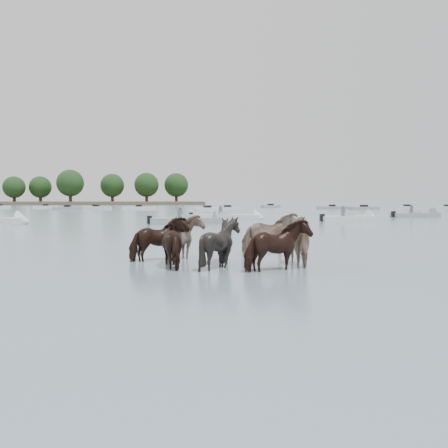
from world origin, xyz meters
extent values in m
plane|color=#4C616E|center=(0.00, 0.00, 0.00)|extent=(400.00, 400.00, 0.00)
imported|color=black|center=(-0.26, 1.82, 0.59)|extent=(1.96, 1.60, 1.52)
imported|color=#816757|center=(0.60, 1.83, 0.62)|extent=(1.44, 1.65, 1.58)
imported|color=black|center=(1.66, 1.03, 0.57)|extent=(1.81, 1.79, 1.49)
imported|color=#8A735D|center=(3.43, 2.98, 0.64)|extent=(2.06, 1.31, 1.61)
imported|color=black|center=(0.35, 0.50, 0.60)|extent=(1.95, 2.01, 1.54)
imported|color=black|center=(1.46, 0.05, 0.61)|extent=(1.56, 1.42, 1.57)
imported|color=black|center=(2.88, -0.62, 0.60)|extent=(1.99, 1.51, 1.53)
imported|color=#856C5A|center=(4.00, 0.62, 0.61)|extent=(1.82, 1.93, 1.55)
sphere|color=black|center=(4.17, 19.52, 0.12)|extent=(0.44, 0.44, 0.44)
cube|color=black|center=(3.92, 19.52, 0.02)|extent=(0.50, 0.22, 0.18)
cone|color=silver|center=(-10.94, 24.31, 0.20)|extent=(1.03, 1.67, 1.60)
cube|color=gray|center=(1.08, 23.11, 0.20)|extent=(5.55, 2.41, 0.55)
cone|color=gray|center=(3.73, 23.53, 0.20)|extent=(1.14, 1.72, 1.60)
cube|color=#99ADB7|center=(1.08, 23.11, 0.55)|extent=(0.96, 1.23, 0.35)
cube|color=black|center=(-1.57, 22.70, 0.35)|extent=(0.40, 0.40, 0.60)
cylinder|color=#595966|center=(0.68, 23.11, 0.75)|extent=(0.36, 0.36, 0.70)
sphere|color=#595966|center=(0.68, 23.11, 1.20)|extent=(0.24, 0.24, 0.24)
cube|color=silver|center=(4.79, 30.00, 0.20)|extent=(6.43, 3.07, 0.55)
cone|color=silver|center=(7.81, 29.24, 0.20)|extent=(1.26, 1.77, 1.60)
cube|color=#99ADB7|center=(4.79, 30.00, 0.55)|extent=(1.05, 1.28, 0.35)
cube|color=black|center=(1.77, 30.75, 0.35)|extent=(0.42, 0.42, 0.60)
cylinder|color=#595966|center=(4.39, 30.00, 0.75)|extent=(0.36, 0.36, 0.70)
sphere|color=#595966|center=(4.39, 30.00, 1.20)|extent=(0.24, 0.24, 0.24)
cube|color=silver|center=(14.55, 25.52, 0.20)|extent=(4.51, 1.80, 0.55)
cone|color=silver|center=(16.77, 25.62, 0.20)|extent=(0.97, 1.64, 1.60)
cube|color=#99ADB7|center=(14.55, 25.52, 0.55)|extent=(0.85, 1.15, 0.35)
cube|color=black|center=(12.33, 25.42, 0.35)|extent=(0.37, 0.37, 0.60)
cylinder|color=#595966|center=(14.15, 25.52, 0.75)|extent=(0.36, 0.36, 0.70)
sphere|color=#595966|center=(14.15, 25.52, 1.20)|extent=(0.24, 0.24, 0.24)
cube|color=gray|center=(24.70, 33.72, 0.20)|extent=(4.99, 2.06, 0.55)
cone|color=gray|center=(27.12, 33.95, 0.20)|extent=(1.05, 1.68, 1.60)
cube|color=#99ADB7|center=(24.70, 33.72, 0.55)|extent=(0.90, 1.19, 0.35)
cube|color=black|center=(22.28, 33.49, 0.35)|extent=(0.38, 0.38, 0.60)
cylinder|color=#595966|center=(24.30, 33.72, 0.75)|extent=(0.36, 0.36, 0.70)
sphere|color=#595966|center=(24.30, 33.72, 1.20)|extent=(0.24, 0.24, 0.24)
cube|color=silver|center=(-34.24, 86.93, 0.22)|extent=(4.27, 2.15, 0.60)
cube|color=black|center=(-34.24, 86.93, 0.60)|extent=(1.15, 1.15, 0.50)
cube|color=silver|center=(-24.87, 84.89, 0.22)|extent=(5.01, 2.76, 0.60)
cube|color=black|center=(-24.87, 84.89, 0.60)|extent=(1.24, 1.24, 0.50)
cube|color=gray|center=(-17.79, 71.07, 0.22)|extent=(5.10, 2.89, 0.60)
cube|color=black|center=(-17.79, 71.07, 0.60)|extent=(1.25, 1.25, 0.50)
cube|color=silver|center=(-13.75, 76.00, 0.22)|extent=(5.62, 2.63, 0.60)
cube|color=black|center=(-13.75, 76.00, 0.60)|extent=(1.19, 1.19, 0.50)
cube|color=silver|center=(-5.91, 73.26, 0.22)|extent=(6.17, 2.66, 0.60)
cube|color=black|center=(-5.91, 73.26, 0.60)|extent=(1.18, 1.18, 0.50)
cube|color=silver|center=(5.51, 62.88, 0.22)|extent=(4.65, 3.06, 0.60)
cube|color=black|center=(5.51, 62.88, 0.60)|extent=(1.31, 1.31, 0.50)
cube|color=silver|center=(9.19, 66.95, 0.22)|extent=(5.13, 2.68, 0.60)
cube|color=black|center=(9.19, 66.95, 0.60)|extent=(1.22, 1.22, 0.50)
cube|color=gray|center=(21.12, 89.64, 0.22)|extent=(4.43, 2.91, 0.60)
cube|color=black|center=(21.12, 89.64, 0.60)|extent=(1.30, 1.30, 0.50)
cube|color=gray|center=(29.12, 72.61, 0.22)|extent=(5.48, 1.63, 0.60)
cube|color=black|center=(29.12, 72.61, 0.60)|extent=(1.02, 1.02, 0.50)
cube|color=gray|center=(33.10, 67.57, 0.22)|extent=(5.66, 2.72, 0.60)
cube|color=black|center=(33.10, 67.57, 0.60)|extent=(1.20, 1.20, 0.50)
cube|color=silver|center=(43.28, 72.32, 0.22)|extent=(4.75, 2.00, 0.60)
cube|color=black|center=(43.28, 72.32, 0.60)|extent=(1.11, 1.11, 0.50)
cube|color=silver|center=(50.26, 70.64, 0.22)|extent=(4.39, 2.27, 0.60)
cube|color=black|center=(50.26, 70.64, 0.60)|extent=(1.17, 1.17, 0.50)
cylinder|color=#382619|center=(-49.75, 144.92, 1.54)|extent=(1.00, 1.00, 3.08)
sphere|color=black|center=(-49.75, 144.92, 5.56)|extent=(6.84, 6.84, 6.84)
cylinder|color=#382619|center=(-42.52, 147.83, 1.57)|extent=(1.00, 1.00, 3.14)
sphere|color=black|center=(-42.52, 147.83, 5.67)|extent=(6.98, 6.98, 6.98)
cylinder|color=#382619|center=(-32.10, 142.96, 1.90)|extent=(1.00, 1.00, 3.80)
sphere|color=black|center=(-32.10, 142.96, 6.85)|extent=(8.44, 8.44, 8.44)
cylinder|color=#382619|center=(-19.97, 149.86, 1.75)|extent=(1.00, 1.00, 3.49)
sphere|color=black|center=(-19.97, 149.86, 6.31)|extent=(7.77, 7.77, 7.77)
cylinder|color=#382619|center=(-8.63, 148.11, 1.80)|extent=(1.00, 1.00, 3.59)
sphere|color=black|center=(-8.63, 148.11, 6.49)|extent=(7.99, 7.99, 7.99)
cylinder|color=#382619|center=(1.18, 151.44, 1.82)|extent=(1.00, 1.00, 3.64)
sphere|color=black|center=(1.18, 151.44, 6.58)|extent=(8.10, 8.10, 8.10)
camera|label=1|loc=(0.19, -12.94, 1.89)|focal=38.60mm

